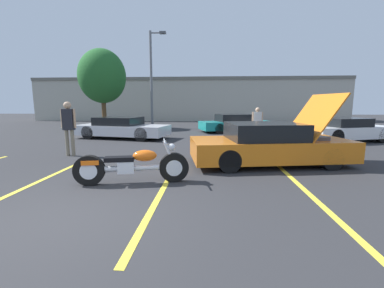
# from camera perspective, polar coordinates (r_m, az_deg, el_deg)

# --- Properties ---
(ground_plane) EXTENTS (80.00, 80.00, 0.00)m
(ground_plane) POSITION_cam_1_polar(r_m,az_deg,el_deg) (4.63, -26.98, -14.92)
(ground_plane) COLOR #2D2D30
(parking_stripe_middle) EXTENTS (0.12, 5.69, 0.01)m
(parking_stripe_middle) POSITION_cam_1_polar(r_m,az_deg,el_deg) (6.87, -31.79, -7.54)
(parking_stripe_middle) COLOR yellow
(parking_stripe_middle) RESTS_ON ground
(parking_stripe_back) EXTENTS (0.12, 5.69, 0.01)m
(parking_stripe_back) POSITION_cam_1_polar(r_m,az_deg,el_deg) (5.70, -6.21, -9.42)
(parking_stripe_back) COLOR yellow
(parking_stripe_back) RESTS_ON ground
(parking_stripe_far) EXTENTS (0.12, 5.69, 0.01)m
(parking_stripe_far) POSITION_cam_1_polar(r_m,az_deg,el_deg) (5.97, 23.75, -9.30)
(parking_stripe_far) COLOR yellow
(parking_stripe_far) RESTS_ON ground
(far_building) EXTENTS (32.00, 4.20, 4.40)m
(far_building) POSITION_cam_1_polar(r_m,az_deg,el_deg) (27.92, -0.82, 10.11)
(far_building) COLOR #B2AD9E
(far_building) RESTS_ON ground
(light_pole) EXTENTS (1.21, 0.28, 6.86)m
(light_pole) POSITION_cam_1_polar(r_m,az_deg,el_deg) (19.38, -8.81, 14.85)
(light_pole) COLOR slate
(light_pole) RESTS_ON ground
(tree_background) EXTENTS (3.35, 3.35, 5.67)m
(tree_background) POSITION_cam_1_polar(r_m,az_deg,el_deg) (20.18, -19.33, 14.00)
(tree_background) COLOR brown
(tree_background) RESTS_ON ground
(motorcycle) EXTENTS (2.53, 0.85, 0.97)m
(motorcycle) POSITION_cam_1_polar(r_m,az_deg,el_deg) (5.96, -13.13, -4.75)
(motorcycle) COLOR black
(motorcycle) RESTS_ON ground
(show_car_hood_open) EXTENTS (4.83, 2.62, 2.08)m
(show_car_hood_open) POSITION_cam_1_polar(r_m,az_deg,el_deg) (7.96, 16.92, -0.08)
(show_car_hood_open) COLOR orange
(show_car_hood_open) RESTS_ON ground
(parked_car_right_row) EXTENTS (4.55, 3.13, 1.12)m
(parked_car_right_row) POSITION_cam_1_polar(r_m,az_deg,el_deg) (14.32, 30.73, 2.74)
(parked_car_right_row) COLOR white
(parked_car_right_row) RESTS_ON ground
(parked_car_mid_row) EXTENTS (4.93, 3.07, 1.13)m
(parked_car_mid_row) POSITION_cam_1_polar(r_m,az_deg,el_deg) (16.66, 9.72, 4.52)
(parked_car_mid_row) COLOR teal
(parked_car_mid_row) RESTS_ON ground
(parked_car_left_row) EXTENTS (5.01, 2.72, 1.10)m
(parked_car_left_row) POSITION_cam_1_polar(r_m,az_deg,el_deg) (13.84, -15.37, 3.45)
(parked_car_left_row) COLOR silver
(parked_car_left_row) RESTS_ON ground
(spectator_near_motorcycle) EXTENTS (0.52, 0.21, 1.61)m
(spectator_near_motorcycle) POSITION_cam_1_polar(r_m,az_deg,el_deg) (12.66, 14.31, 4.89)
(spectator_near_motorcycle) COLOR #333338
(spectator_near_motorcycle) RESTS_ON ground
(spectator_by_show_car) EXTENTS (0.52, 0.24, 1.86)m
(spectator_by_show_car) POSITION_cam_1_polar(r_m,az_deg,el_deg) (9.73, -25.73, 4.12)
(spectator_by_show_car) COLOR gray
(spectator_by_show_car) RESTS_ON ground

